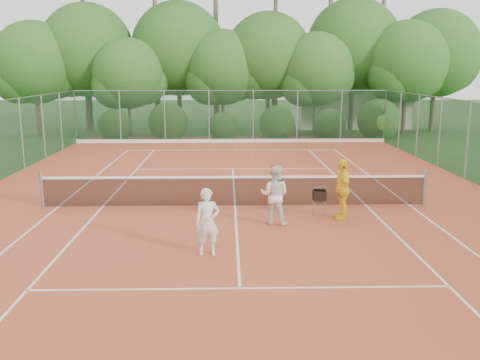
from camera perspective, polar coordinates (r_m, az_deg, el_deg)
name	(u,v)px	position (r m, az deg, el deg)	size (l,w,h in m)	color
ground	(235,207)	(16.68, -0.54, -2.87)	(120.00, 120.00, 0.00)	#244A1A
clay_court	(235,206)	(16.67, -0.54, -2.84)	(18.00, 36.00, 0.02)	#B84E2A
club_building	(350,106)	(41.28, 11.65, 7.71)	(8.00, 5.00, 3.00)	beige
tennis_net	(235,190)	(16.55, -0.54, -1.09)	(11.97, 0.10, 1.10)	gray
player_white	(207,222)	(12.23, -3.50, -4.47)	(0.56, 0.37, 1.55)	silver
player_center_grp	(275,195)	(14.61, 3.71, -1.57)	(0.94, 0.82, 1.67)	silver
player_yellow	(342,189)	(15.33, 10.84, -0.97)	(1.02, 0.42, 1.74)	yellow
ball_hopper	(319,196)	(15.47, 8.47, -1.69)	(0.35, 0.35, 0.79)	gray
stray_ball_a	(252,156)	(26.25, 1.28, 2.61)	(0.07, 0.07, 0.07)	#C0DD33
stray_ball_b	(236,145)	(29.98, -0.44, 3.75)	(0.07, 0.07, 0.07)	#D6EA36
stray_ball_c	(305,150)	(28.41, 6.95, 3.22)	(0.07, 0.07, 0.07)	gold
court_markings	(235,206)	(16.67, -0.54, -2.79)	(11.03, 23.83, 0.01)	white
fence_back	(231,117)	(31.26, -0.96, 6.78)	(18.07, 0.07, 3.00)	#19381E
tropical_treeline	(252,56)	(36.41, 1.27, 13.13)	(32.10, 8.49, 15.03)	brown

